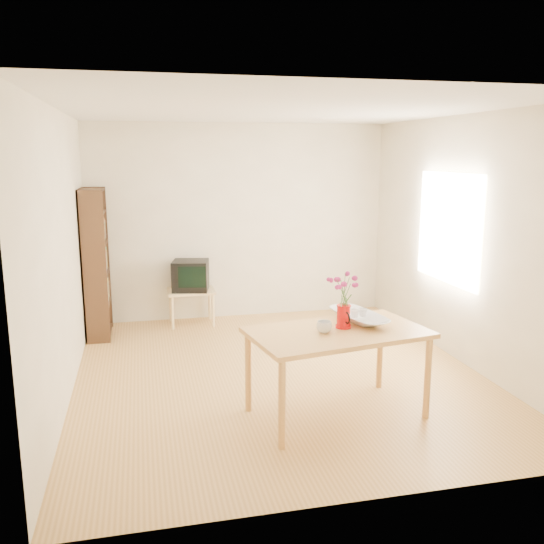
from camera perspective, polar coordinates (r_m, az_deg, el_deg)
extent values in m
plane|color=#B48140|center=(5.94, 0.66, -10.06)|extent=(4.50, 4.50, 0.00)
plane|color=white|center=(5.54, 0.72, 15.80)|extent=(4.50, 4.50, 0.00)
plane|color=beige|center=(7.78, -3.22, 4.98)|extent=(4.00, 0.00, 4.00)
plane|color=beige|center=(3.50, 9.40, -3.35)|extent=(4.00, 0.00, 4.00)
plane|color=beige|center=(5.49, -20.06, 1.52)|extent=(0.00, 4.50, 4.50)
plane|color=beige|center=(6.37, 18.49, 2.93)|extent=(0.00, 4.50, 4.50)
plane|color=white|center=(6.60, 17.05, 4.18)|extent=(0.00, 1.30, 1.30)
cube|color=#CB8E45|center=(4.87, 6.53, -5.98)|extent=(1.58, 1.08, 0.04)
cylinder|color=#CB8E45|center=(4.42, 0.99, -12.99)|extent=(0.06, 0.06, 0.71)
cylinder|color=#CB8E45|center=(5.07, 15.16, -10.08)|extent=(0.06, 0.06, 0.71)
cylinder|color=#CB8E45|center=(5.03, -2.38, -9.87)|extent=(0.06, 0.06, 0.71)
cylinder|color=#CB8E45|center=(5.61, 10.64, -7.75)|extent=(0.06, 0.06, 0.71)
cube|color=#E3C080|center=(7.57, -8.02, -1.88)|extent=(0.60, 0.45, 0.03)
cylinder|color=#E3C080|center=(7.43, -9.85, -4.03)|extent=(0.04, 0.04, 0.43)
cylinder|color=#E3C080|center=(7.47, -5.86, -3.83)|extent=(0.04, 0.04, 0.43)
cylinder|color=#E3C080|center=(7.79, -10.00, -3.31)|extent=(0.04, 0.04, 0.43)
cylinder|color=#E3C080|center=(7.83, -6.20, -3.12)|extent=(0.04, 0.04, 0.43)
cube|color=#341F11|center=(6.93, -17.23, 0.30)|extent=(0.28, 0.02, 1.80)
cube|color=#341F11|center=(7.59, -16.88, 1.27)|extent=(0.28, 0.03, 1.80)
cube|color=#341F11|center=(7.27, -18.08, 0.76)|extent=(0.02, 0.70, 1.80)
cube|color=#341F11|center=(7.46, -16.66, -5.69)|extent=(0.27, 0.65, 0.02)
cube|color=#341F11|center=(7.36, -16.82, -3.02)|extent=(0.27, 0.65, 0.02)
cube|color=#341F11|center=(7.28, -16.99, -0.12)|extent=(0.27, 0.65, 0.02)
cube|color=#341F11|center=(7.22, -17.17, 2.84)|extent=(0.27, 0.65, 0.02)
cube|color=#341F11|center=(7.17, -17.34, 5.68)|extent=(0.27, 0.65, 0.02)
cube|color=#341F11|center=(7.15, -17.46, 7.75)|extent=(0.27, 0.65, 0.02)
cylinder|color=red|center=(4.91, 7.10, -4.43)|extent=(0.11, 0.11, 0.19)
cylinder|color=red|center=(4.93, 7.08, -5.36)|extent=(0.13, 0.13, 0.02)
cylinder|color=red|center=(4.88, 7.13, -3.32)|extent=(0.12, 0.12, 0.01)
cone|color=red|center=(4.84, 7.29, -3.75)|extent=(0.05, 0.07, 0.06)
torus|color=black|center=(4.97, 6.88, -4.11)|extent=(0.02, 0.10, 0.10)
imported|color=white|center=(4.77, 5.20, -5.45)|extent=(0.17, 0.17, 0.10)
imported|color=white|center=(5.09, 8.64, -2.51)|extent=(0.54, 0.54, 0.43)
imported|color=white|center=(5.08, 8.21, -3.02)|extent=(0.10, 0.10, 0.06)
imported|color=white|center=(5.13, 9.02, -2.92)|extent=(0.07, 0.07, 0.06)
cube|color=black|center=(7.52, -8.07, -0.33)|extent=(0.52, 0.49, 0.39)
cube|color=black|center=(7.59, -8.12, -0.07)|extent=(0.35, 0.28, 0.27)
cube|color=black|center=(7.32, -7.93, -0.51)|extent=(0.34, 0.08, 0.27)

